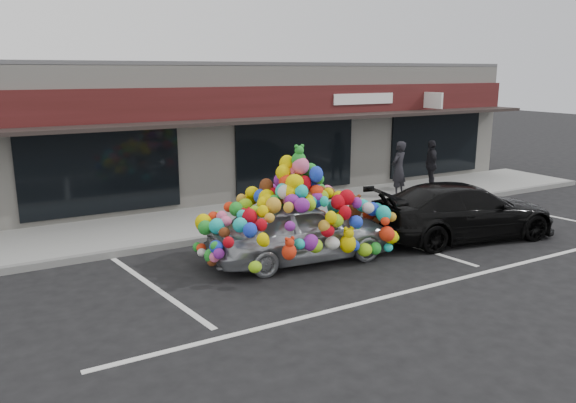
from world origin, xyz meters
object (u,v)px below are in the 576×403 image
toy_car (299,223)px  pedestrian_c (431,165)px  black_sedan (463,211)px  pedestrian_a (399,169)px

toy_car → pedestrian_c: bearing=-57.4°
toy_car → black_sedan: bearing=-91.8°
toy_car → pedestrian_c: (7.40, 3.76, 0.14)m
pedestrian_a → pedestrian_c: pedestrian_a is taller
toy_car → pedestrian_c: 8.30m
black_sedan → pedestrian_c: 5.29m
toy_car → black_sedan: toy_car is taller
black_sedan → pedestrian_a: size_ratio=2.69×
black_sedan → toy_car: bearing=92.9°
pedestrian_a → toy_car: bearing=10.5°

